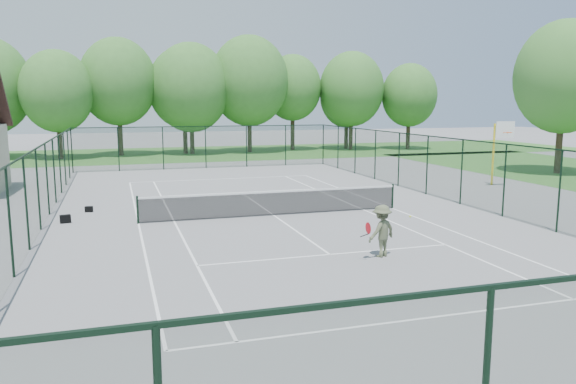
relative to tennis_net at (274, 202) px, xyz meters
name	(u,v)px	position (x,y,z in m)	size (l,w,h in m)	color
ground	(274,215)	(0.00, 0.00, -0.58)	(140.00, 140.00, 0.00)	gray
grass_far	(186,154)	(0.00, 30.00, -0.57)	(80.00, 16.00, 0.01)	#3D782D
court_lines	(274,215)	(0.00, 0.00, -0.57)	(11.05, 23.85, 0.01)	white
tennis_net	(274,202)	(0.00, 0.00, 0.00)	(11.08, 0.08, 1.10)	black
fence_enclosure	(274,179)	(0.00, 0.00, 0.98)	(18.05, 36.05, 3.02)	#1B3622
tree_line_far	(184,88)	(0.00, 30.00, 5.42)	(39.40, 6.40, 9.70)	#3C2B1F
basketball_goal	(500,141)	(14.41, 4.41, 1.99)	(1.20, 1.43, 3.65)	yellow
tree_side	(564,77)	(21.93, 8.07, 5.74)	(6.32, 6.32, 10.01)	#3C2B1F
sports_bag_a	(65,219)	(-8.22, 1.00, -0.42)	(0.40, 0.24, 0.32)	black
sports_bag_b	(89,209)	(-7.42, 3.08, -0.45)	(0.32, 0.19, 0.25)	black
tennis_player	(382,231)	(1.43, -7.06, 0.23)	(2.10, 0.97, 1.61)	#535A3E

